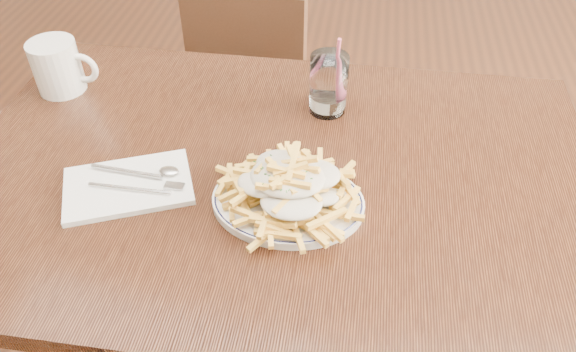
% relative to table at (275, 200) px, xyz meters
% --- Properties ---
extents(table, '(1.20, 0.80, 0.75)m').
position_rel_table_xyz_m(table, '(0.00, 0.00, 0.00)').
color(table, black).
rests_on(table, ground).
extents(chair_far, '(0.42, 0.42, 0.80)m').
position_rel_table_xyz_m(chair_far, '(-0.19, 0.75, -0.22)').
color(chair_far, black).
rests_on(chair_far, ground).
extents(fries_plate, '(0.31, 0.29, 0.02)m').
position_rel_table_xyz_m(fries_plate, '(0.04, -0.09, 0.09)').
color(fries_plate, silver).
rests_on(fries_plate, table).
extents(loaded_fries, '(0.28, 0.24, 0.07)m').
position_rel_table_xyz_m(loaded_fries, '(0.04, -0.09, 0.13)').
color(loaded_fries, gold).
rests_on(loaded_fries, fries_plate).
extents(napkin, '(0.26, 0.22, 0.01)m').
position_rel_table_xyz_m(napkin, '(-0.25, -0.09, 0.08)').
color(napkin, white).
rests_on(napkin, table).
extents(cutlery, '(0.19, 0.06, 0.01)m').
position_rel_table_xyz_m(cutlery, '(-0.25, -0.08, 0.09)').
color(cutlery, silver).
rests_on(cutlery, napkin).
extents(water_glass, '(0.08, 0.08, 0.17)m').
position_rel_table_xyz_m(water_glass, '(0.08, 0.21, 0.13)').
color(water_glass, white).
rests_on(water_glass, table).
extents(coffee_mug, '(0.14, 0.10, 0.11)m').
position_rel_table_xyz_m(coffee_mug, '(-0.51, 0.20, 0.14)').
color(coffee_mug, silver).
rests_on(coffee_mug, table).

